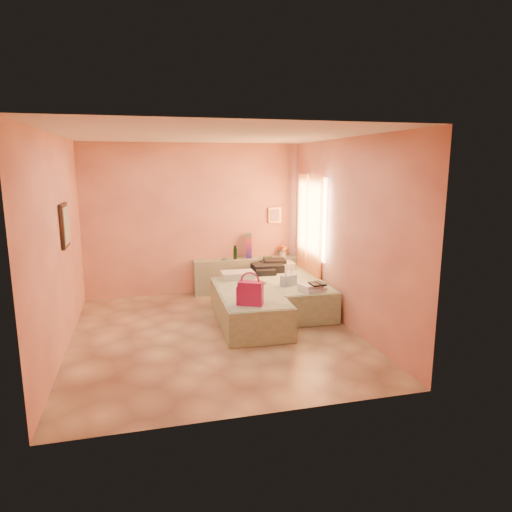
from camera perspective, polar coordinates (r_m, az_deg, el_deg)
The scene contains 16 objects.
ground at distance 6.72m, azimuth -5.16°, elevation -9.71°, with size 4.50×4.50×0.00m, color tan.
room_walls at distance 6.90m, azimuth -4.49°, elevation 6.13°, with size 4.02×4.51×2.81m.
headboard_ledge at distance 8.78m, azimuth -1.11°, elevation -2.39°, with size 2.05×0.30×0.65m, color gray.
bed_left at distance 7.12m, azimuth -0.92°, elevation -6.32°, with size 0.90×2.00×0.50m, color #A9C29C.
bed_right at distance 7.87m, azimuth 4.55°, elevation -4.62°, with size 0.90×2.00×0.50m, color #A9C29C.
water_bottle at distance 8.63m, azimuth -2.62°, elevation 0.42°, with size 0.07×0.07×0.25m, color #153919.
rainbow_box at distance 8.70m, azimuth -0.90°, elevation 1.29°, with size 0.11×0.11×0.48m, color #A81454.
small_dish at distance 8.57m, azimuth -3.97°, elevation -0.43°, with size 0.11×0.11×0.03m, color #447D53.
green_book at distance 8.73m, azimuth 1.50°, elevation -0.18°, with size 0.16×0.12×0.03m, color #244429.
flower_vase at distance 8.90m, azimuth 3.34°, elevation 0.80°, with size 0.20×0.20×0.27m, color silver.
magenta_handbag at distance 6.34m, azimuth -0.74°, elevation -4.62°, with size 0.35×0.20×0.33m, color #A81454.
khaki_garment at distance 7.40m, azimuth -0.27°, elevation -3.40°, with size 0.31×0.25×0.05m, color tan.
clothes_pile at distance 8.30m, azimuth 1.76°, elevation -1.33°, with size 0.59×0.59×0.18m, color black.
blue_handbag at distance 7.36m, azimuth 4.09°, elevation -3.04°, with size 0.27×0.11×0.17m, color #3A5B8C.
towel_stack at distance 7.12m, azimuth 7.08°, elevation -3.90°, with size 0.35×0.30×0.10m, color white.
sandal_pair at distance 7.08m, azimuth 7.68°, elevation -3.47°, with size 0.19×0.26×0.03m, color black.
Camera 1 is at (-0.96, -6.20, 2.42)m, focal length 32.00 mm.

